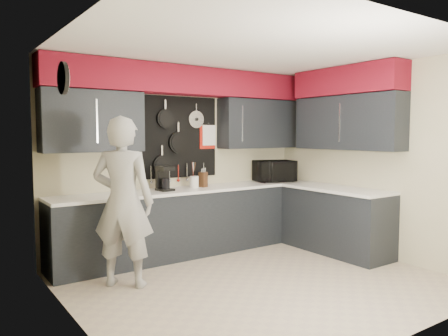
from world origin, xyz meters
TOP-DOWN VIEW (x-y plane):
  - ground at (0.00, 0.00)m, footprint 4.00×4.00m
  - back_wall_assembly at (0.01, 1.60)m, footprint 4.00×0.36m
  - right_wall_assembly at (1.85, 0.26)m, footprint 0.36×3.50m
  - left_wall_assembly at (-1.99, 0.02)m, footprint 0.05×3.50m
  - base_cabinets at (0.49, 1.13)m, footprint 3.95×2.20m
  - microwave at (1.49, 1.43)m, footprint 0.69×0.56m
  - knife_block at (0.19, 1.47)m, footprint 0.12×0.12m
  - utensil_crock at (0.04, 1.47)m, footprint 0.13×0.13m
  - coffee_maker at (-0.44, 1.44)m, footprint 0.20×0.24m
  - person at (-1.29, 0.75)m, footprint 0.81×0.79m

SIDE VIEW (x-z plane):
  - ground at x=0.00m, z-range 0.00..0.00m
  - base_cabinets at x=0.49m, z-range 0.00..0.92m
  - person at x=-1.29m, z-range 0.00..1.86m
  - utensil_crock at x=0.04m, z-range 0.92..1.08m
  - knife_block at x=0.19m, z-range 0.92..1.13m
  - microwave at x=1.49m, z-range 0.92..1.25m
  - coffee_maker at x=-0.44m, z-range 0.93..1.25m
  - left_wall_assembly at x=-1.99m, z-range 0.03..2.63m
  - right_wall_assembly at x=1.85m, z-range 0.64..3.24m
  - back_wall_assembly at x=0.01m, z-range 0.71..3.31m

